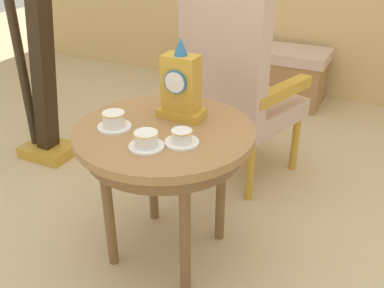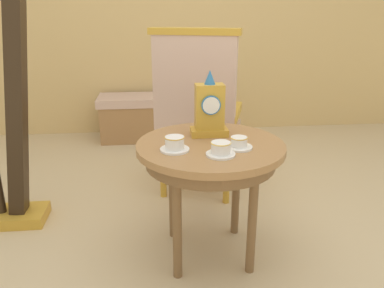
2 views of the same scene
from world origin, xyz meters
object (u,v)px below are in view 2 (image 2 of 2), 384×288
at_px(side_table, 210,157).
at_px(teacup_left, 175,144).
at_px(mantel_clock, 209,110).
at_px(window_bench, 156,117).
at_px(harp, 7,102).
at_px(teacup_right, 221,149).
at_px(teacup_center, 239,143).
at_px(armchair, 198,112).

relative_size(side_table, teacup_left, 5.34).
bearing_deg(mantel_clock, window_bench, 97.86).
distance_m(side_table, harp, 1.19).
distance_m(side_table, teacup_right, 0.20).
bearing_deg(harp, teacup_right, -28.97).
height_order(teacup_right, harp, harp).
height_order(teacup_left, teacup_center, teacup_left).
bearing_deg(window_bench, side_table, -82.95).
bearing_deg(teacup_center, teacup_right, -140.18).
relative_size(teacup_left, armchair, 0.12).
relative_size(side_table, armchair, 0.64).
bearing_deg(armchair, teacup_right, -90.40).
height_order(side_table, harp, harp).
bearing_deg(teacup_right, armchair, 89.60).
bearing_deg(teacup_left, teacup_center, 0.06).
relative_size(side_table, mantel_clock, 2.17).
bearing_deg(window_bench, teacup_center, -79.96).
xyz_separation_m(teacup_center, window_bench, (-0.37, 2.08, -0.43)).
bearing_deg(side_table, armchair, 87.94).
bearing_deg(side_table, harp, 157.83).
xyz_separation_m(teacup_right, armchair, (0.01, 0.89, -0.06)).
bearing_deg(teacup_center, mantel_clock, 117.58).
xyz_separation_m(teacup_right, teacup_center, (0.10, 0.08, -0.01)).
distance_m(side_table, teacup_left, 0.23).
height_order(teacup_left, harp, harp).
relative_size(harp, window_bench, 1.66).
height_order(harp, window_bench, harp).
xyz_separation_m(side_table, teacup_right, (0.02, -0.17, 0.10)).
bearing_deg(teacup_left, window_bench, 91.82).
relative_size(teacup_left, teacup_center, 1.05).
bearing_deg(side_table, teacup_center, -35.02).
bearing_deg(teacup_center, teacup_left, -179.94).
distance_m(teacup_left, teacup_right, 0.22).
bearing_deg(armchair, teacup_left, -104.32).
relative_size(teacup_right, teacup_center, 1.02).
bearing_deg(teacup_right, side_table, 96.65).
relative_size(teacup_right, armchair, 0.12).
bearing_deg(window_bench, mantel_clock, -82.14).
bearing_deg(window_bench, harp, -118.44).
bearing_deg(side_table, window_bench, 97.05).
height_order(side_table, window_bench, side_table).
xyz_separation_m(mantel_clock, armchair, (0.01, 0.60, -0.17)).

